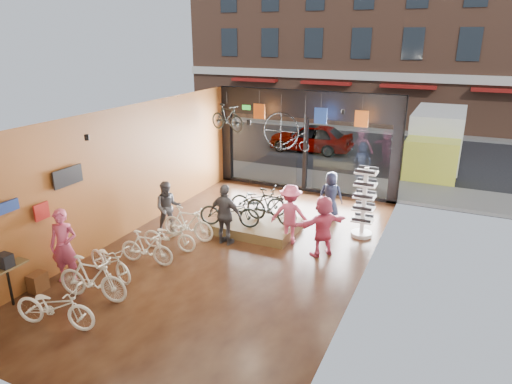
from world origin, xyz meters
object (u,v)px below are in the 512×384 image
Objects in this scene: display_bike_mid at (271,207)px; sunglasses_rack at (364,202)px; floor_bike_2 at (110,261)px; customer_2 at (225,215)px; customer_5 at (323,226)px; floor_bike_3 at (147,248)px; floor_bike_5 at (188,223)px; floor_bike_1 at (92,278)px; customer_1 at (168,208)px; customer_4 at (331,195)px; hung_bike at (227,118)px; display_bike_right at (258,200)px; street_car at (311,138)px; customer_3 at (290,214)px; floor_bike_4 at (169,236)px; box_truck at (436,142)px; penny_farthing at (288,133)px; customer_0 at (64,246)px; display_platform at (257,226)px; display_bike_left at (230,211)px.

display_bike_mid is 2.73m from sunglasses_rack.
customer_2 is (1.69, 2.87, 0.45)m from floor_bike_2.
floor_bike_2 is 0.94× the size of customer_2.
customer_5 is at bearing -114.55° from sunglasses_rack.
floor_bike_3 reaches higher than floor_bike_2.
floor_bike_5 is (0.55, 2.67, 0.06)m from floor_bike_2.
floor_bike_1 is 1.03× the size of customer_5.
floor_bike_2 is 0.79× the size of sunglasses_rack.
customer_4 is (4.09, 3.19, -0.03)m from customer_1.
customer_1 is 4.31m from hung_bike.
floor_bike_5 is 2.41m from display_bike_right.
customer_3 reaches higher than street_car.
customer_1 is at bearing 27.04° from floor_bike_4.
box_truck is at bearing 22.86° from customer_1.
penny_farthing is (-4.44, -6.50, 1.24)m from box_truck.
street_car reaches higher than floor_bike_4.
floor_bike_4 is 1.67m from customer_2.
customer_0 is 8.08m from customer_4.
floor_bike_1 is 0.95× the size of customer_0.
floor_bike_5 is 3.55m from customer_0.
box_truck reaches higher than sunglasses_rack.
customer_4 is (0.54, 2.29, -0.09)m from customer_3.
hung_bike reaches higher than floor_bike_3.
customer_5 is (3.94, 1.49, 0.43)m from floor_bike_4.
penny_farthing is at bearing 92.05° from display_platform.
floor_bike_2 is 1.07× the size of floor_bike_4.
customer_1 reaches higher than floor_bike_2.
floor_bike_4 is 0.88× the size of customer_2.
floor_bike_2 is 0.94× the size of display_bike_right.
customer_0 is at bearing -134.90° from customer_1.
street_car is 0.66× the size of box_truck.
display_bike_right is (-4.54, -8.74, -0.49)m from box_truck.
hung_bike reaches higher than customer_3.
street_car is at bearing -73.20° from customer_4.
floor_bike_1 is 0.98× the size of display_bike_right.
display_bike_right reaches higher than floor_bike_5.
display_bike_right is at bearing -114.52° from hung_bike.
customer_5 is (3.85, 0.69, 0.34)m from floor_bike_5.
sunglasses_rack is at bearing 137.12° from customer_4.
penny_farthing reaches higher than box_truck.
floor_bike_1 is 5.34m from display_platform.
floor_bike_1 reaches higher than floor_bike_4.
street_car is at bearing -77.78° from customer_2.
street_car is 7.87m from penny_farthing.
hung_bike is (-2.73, 2.41, 2.10)m from display_bike_mid.
floor_bike_2 is 1.06× the size of hung_bike.
floor_bike_2 is (-6.46, -13.38, -0.82)m from box_truck.
display_bike_left is at bearing -133.29° from display_platform.
display_platform is 2.69m from customer_4.
customer_4 reaches higher than display_bike_mid.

